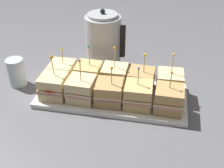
# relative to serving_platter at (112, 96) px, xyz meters

# --- Properties ---
(ground_plane) EXTENTS (6.00, 6.00, 0.00)m
(ground_plane) POSITION_rel_serving_platter_xyz_m (0.00, 0.00, -0.01)
(ground_plane) COLOR slate
(serving_platter) EXTENTS (0.53, 0.23, 0.02)m
(serving_platter) POSITION_rel_serving_platter_xyz_m (0.00, 0.00, 0.00)
(serving_platter) COLOR white
(serving_platter) RESTS_ON ground_plane
(sandwich_front_far_left) EXTENTS (0.09, 0.10, 0.16)m
(sandwich_front_far_left) POSITION_rel_serving_platter_xyz_m (-0.20, -0.05, 0.05)
(sandwich_front_far_left) COLOR beige
(sandwich_front_far_left) RESTS_ON serving_platter
(sandwich_front_left) EXTENTS (0.10, 0.10, 0.16)m
(sandwich_front_left) POSITION_rel_serving_platter_xyz_m (-0.10, -0.05, 0.05)
(sandwich_front_left) COLOR beige
(sandwich_front_left) RESTS_ON serving_platter
(sandwich_front_center) EXTENTS (0.10, 0.10, 0.15)m
(sandwich_front_center) POSITION_rel_serving_platter_xyz_m (0.00, -0.05, 0.05)
(sandwich_front_center) COLOR tan
(sandwich_front_center) RESTS_ON serving_platter
(sandwich_front_right) EXTENTS (0.10, 0.10, 0.15)m
(sandwich_front_right) POSITION_rel_serving_platter_xyz_m (0.10, -0.05, 0.05)
(sandwich_front_right) COLOR tan
(sandwich_front_right) RESTS_ON serving_platter
(sandwich_front_far_right) EXTENTS (0.10, 0.10, 0.14)m
(sandwich_front_far_right) POSITION_rel_serving_platter_xyz_m (0.20, -0.05, 0.05)
(sandwich_front_far_right) COLOR tan
(sandwich_front_far_right) RESTS_ON serving_platter
(sandwich_back_far_left) EXTENTS (0.10, 0.10, 0.14)m
(sandwich_back_far_left) POSITION_rel_serving_platter_xyz_m (-0.20, 0.05, 0.05)
(sandwich_back_far_left) COLOR beige
(sandwich_back_far_left) RESTS_ON serving_platter
(sandwich_back_left) EXTENTS (0.10, 0.10, 0.16)m
(sandwich_back_left) POSITION_rel_serving_platter_xyz_m (-0.10, 0.05, 0.05)
(sandwich_back_left) COLOR tan
(sandwich_back_left) RESTS_ON serving_platter
(sandwich_back_center) EXTENTS (0.09, 0.09, 0.17)m
(sandwich_back_center) POSITION_rel_serving_platter_xyz_m (-0.00, 0.05, 0.05)
(sandwich_back_center) COLOR beige
(sandwich_back_center) RESTS_ON serving_platter
(sandwich_back_right) EXTENTS (0.10, 0.10, 0.15)m
(sandwich_back_right) POSITION_rel_serving_platter_xyz_m (0.10, 0.05, 0.05)
(sandwich_back_right) COLOR tan
(sandwich_back_right) RESTS_ON serving_platter
(sandwich_back_far_right) EXTENTS (0.10, 0.10, 0.16)m
(sandwich_back_far_right) POSITION_rel_serving_platter_xyz_m (0.20, 0.05, 0.05)
(sandwich_back_far_right) COLOR beige
(sandwich_back_far_right) RESTS_ON serving_platter
(kettle_steel) EXTENTS (0.17, 0.15, 0.25)m
(kettle_steel) POSITION_rel_serving_platter_xyz_m (-0.08, 0.23, 0.11)
(kettle_steel) COLOR #B7BABF
(kettle_steel) RESTS_ON ground_plane
(drinking_glass) EXTENTS (0.07, 0.07, 0.11)m
(drinking_glass) POSITION_rel_serving_platter_xyz_m (-0.38, 0.02, 0.05)
(drinking_glass) COLOR silver
(drinking_glass) RESTS_ON ground_plane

